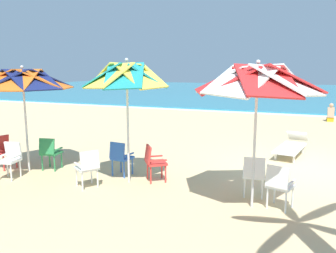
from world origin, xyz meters
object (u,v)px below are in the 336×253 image
object	(u,v)px
plastic_chair_5	(50,151)
sun_lounger_1	(292,146)
plastic_chair_4	(88,166)
plastic_chair_0	(279,184)
plastic_chair_1	(254,174)
plastic_chair_7	(10,158)
beach_umbrella_0	(257,81)
plastic_chair_6	(4,150)
beach_umbrella_1	(127,77)
beach_umbrella_2	(23,80)
plastic_chair_3	(121,156)
beachgoer_seated	(330,115)
plastic_chair_2	(154,161)

from	to	relation	value
plastic_chair_5	sun_lounger_1	xyz separation A→B (m)	(5.78, 3.99, -0.22)
plastic_chair_4	sun_lounger_1	xyz separation A→B (m)	(4.08, 4.75, -0.22)
plastic_chair_4	plastic_chair_0	bearing A→B (deg)	5.14
plastic_chair_0	plastic_chair_1	xyz separation A→B (m)	(-0.53, 0.46, 0.00)
plastic_chair_4	plastic_chair_7	bearing A→B (deg)	-177.31
beach_umbrella_0	plastic_chair_6	size ratio (longest dim) A/B	3.21
beach_umbrella_1	plastic_chair_5	bearing A→B (deg)	177.24
beach_umbrella_1	beach_umbrella_2	bearing A→B (deg)	-176.92
plastic_chair_3	beach_umbrella_2	size ratio (longest dim) A/B	0.32
plastic_chair_5	plastic_chair_6	size ratio (longest dim) A/B	1.00
plastic_chair_5	beachgoer_seated	distance (m)	13.88
plastic_chair_0	plastic_chair_2	xyz separation A→B (m)	(-2.84, 0.58, 0.00)
plastic_chair_4	beach_umbrella_2	distance (m)	2.89
plastic_chair_4	plastic_chair_6	size ratio (longest dim) A/B	1.00
beach_umbrella_0	plastic_chair_7	world-z (taller)	beach_umbrella_0
plastic_chair_3	plastic_chair_7	size ratio (longest dim) A/B	1.00
plastic_chair_2	plastic_chair_5	xyz separation A→B (m)	(-2.86, -0.18, 0.00)
plastic_chair_5	plastic_chair_7	distance (m)	0.98
plastic_chair_0	beach_umbrella_0	bearing A→B (deg)	-170.00
beachgoer_seated	sun_lounger_1	bearing A→B (deg)	-101.42
plastic_chair_7	sun_lounger_1	bearing A→B (deg)	37.90
plastic_chair_3	plastic_chair_7	bearing A→B (deg)	-155.12
plastic_chair_3	plastic_chair_5	bearing A→B (deg)	-172.73
beach_umbrella_1	plastic_chair_4	size ratio (longest dim) A/B	3.29
plastic_chair_6	beach_umbrella_0	bearing A→B (deg)	-1.63
plastic_chair_0	beach_umbrella_1	size ratio (longest dim) A/B	0.30
beach_umbrella_0	beach_umbrella_2	world-z (taller)	beach_umbrella_0
plastic_chair_1	plastic_chair_4	size ratio (longest dim) A/B	1.00
beach_umbrella_0	plastic_chair_5	xyz separation A→B (m)	(-5.23, 0.49, -1.91)
plastic_chair_1	plastic_chair_4	distance (m)	3.57
plastic_chair_0	beach_umbrella_2	bearing A→B (deg)	178.73
plastic_chair_2	plastic_chair_1	bearing A→B (deg)	-3.00
beach_umbrella_2	plastic_chair_7	xyz separation A→B (m)	(0.02, -0.60, -1.84)
plastic_chair_0	beachgoer_seated	distance (m)	12.29
beach_umbrella_2	sun_lounger_1	xyz separation A→B (m)	(6.26, 4.26, -2.06)
plastic_chair_7	beachgoer_seated	world-z (taller)	beachgoer_seated
plastic_chair_3	beach_umbrella_1	bearing A→B (deg)	-40.87
beach_umbrella_0	sun_lounger_1	xyz separation A→B (m)	(0.56, 4.48, -2.12)
beach_umbrella_0	plastic_chair_7	bearing A→B (deg)	-176.20
plastic_chair_6	sun_lounger_1	world-z (taller)	plastic_chair_6
sun_lounger_1	plastic_chair_1	bearing A→B (deg)	-98.82
beachgoer_seated	beach_umbrella_2	bearing A→B (deg)	-123.03
plastic_chair_4	sun_lounger_1	world-z (taller)	plastic_chair_4
sun_lounger_1	plastic_chair_5	bearing A→B (deg)	-145.40
beach_umbrella_0	plastic_chair_7	distance (m)	6.00
beach_umbrella_0	sun_lounger_1	world-z (taller)	beach_umbrella_0
plastic_chair_2	plastic_chair_3	world-z (taller)	same
plastic_chair_3	plastic_chair_7	xyz separation A→B (m)	(-2.40, -1.11, 0.00)
beach_umbrella_0	beach_umbrella_2	size ratio (longest dim) A/B	1.03
plastic_chair_7	beachgoer_seated	xyz separation A→B (m)	(7.81, 12.64, -0.20)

